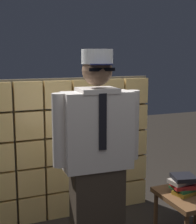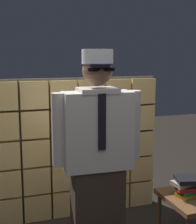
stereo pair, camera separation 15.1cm
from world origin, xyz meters
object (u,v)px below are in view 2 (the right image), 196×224
Objects in this scene: book_stack at (188,186)px; coffee_mug at (185,190)px; standing_person at (97,159)px; side_table at (196,203)px.

book_stack is 2.14× the size of coffee_mug.
coffee_mug is (0.77, -0.01, -0.34)m from standing_person.
side_table is 0.16m from book_stack.
standing_person is 6.30× the size of book_stack.
coffee_mug reaches higher than side_table.
standing_person is at bearing 178.28° from book_stack.
book_stack is at bearing -47.89° from coffee_mug.
standing_person is 0.96m from side_table.
standing_person is at bearing 176.01° from side_table.
standing_person is 13.46× the size of coffee_mug.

